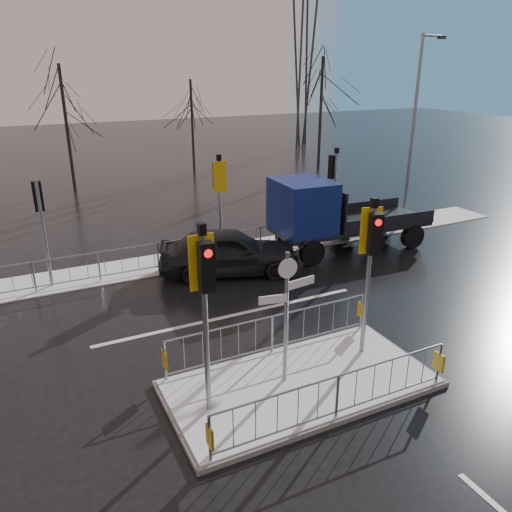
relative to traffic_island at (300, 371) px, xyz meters
name	(u,v)px	position (x,y,z in m)	size (l,w,h in m)	color
ground	(300,386)	(0.01, -0.01, -0.39)	(120.00, 120.00, 0.00)	black
snow_verge	(181,261)	(0.01, 8.59, -0.37)	(30.00, 2.00, 0.04)	white
lane_markings	(308,394)	(0.01, -0.34, -0.39)	(8.00, 11.38, 0.01)	silver
traffic_island	(300,371)	(0.00, 0.00, 0.00)	(6.00, 3.04, 4.15)	#605F5B
far_kerb_fixtures	(192,238)	(0.31, 8.08, 0.63)	(18.00, 0.65, 3.83)	gray
car_far_lane	(228,251)	(1.16, 6.78, 0.41)	(1.90, 4.72, 1.61)	black
flatbed_truck	(323,214)	(5.20, 7.10, 1.15)	(6.34, 2.54, 2.90)	black
tree_far_a	(64,104)	(-1.99, 21.99, 4.43)	(3.75, 3.75, 7.08)	black
tree_far_b	(192,108)	(6.01, 23.99, 3.79)	(3.25, 3.25, 6.14)	black
tree_far_c	(321,92)	(14.01, 20.99, 4.76)	(4.00, 4.00, 7.55)	black
street_lamp_right	(415,126)	(10.58, 8.49, 4.00)	(1.25, 0.18, 8.00)	gray
pylon_wires	(293,8)	(16.89, 29.99, 10.64)	(70.00, 2.38, 19.97)	#2D3033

